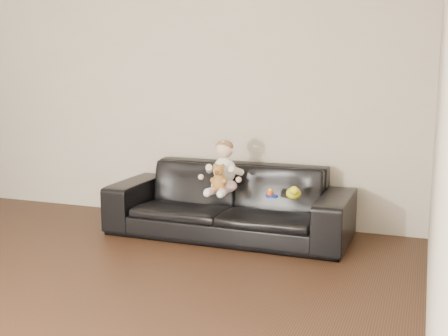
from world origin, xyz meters
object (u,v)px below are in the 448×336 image
at_px(toy_green, 294,193).
at_px(toy_rattle, 270,193).
at_px(baby, 223,170).
at_px(toy_blue_disc, 272,196).
at_px(teddy_bear, 219,177).
at_px(sofa, 229,201).

relative_size(toy_green, toy_rattle, 2.44).
bearing_deg(toy_rattle, toy_green, -9.46).
xyz_separation_m(baby, toy_green, (0.63, -0.03, -0.15)).
relative_size(toy_green, toy_blue_disc, 1.43).
distance_m(toy_green, toy_rattle, 0.22).
distance_m(baby, teddy_bear, 0.15).
xyz_separation_m(sofa, toy_rattle, (0.41, -0.12, 0.13)).
relative_size(teddy_bear, toy_green, 1.51).
relative_size(sofa, toy_green, 14.40).
bearing_deg(baby, toy_green, -3.66).
height_order(toy_green, toy_rattle, toy_green).
bearing_deg(sofa, toy_green, -12.89).
relative_size(sofa, toy_rattle, 35.13).
height_order(toy_rattle, toy_blue_disc, toy_rattle).
xyz_separation_m(teddy_bear, toy_green, (0.62, 0.11, -0.11)).
xyz_separation_m(sofa, toy_blue_disc, (0.43, -0.13, 0.11)).
bearing_deg(toy_blue_disc, toy_green, -6.31).
bearing_deg(baby, toy_rattle, -0.43).
bearing_deg(toy_rattle, baby, -179.87).
bearing_deg(teddy_bear, toy_rattle, 13.07).
distance_m(baby, toy_green, 0.65).
height_order(sofa, toy_rattle, sofa).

